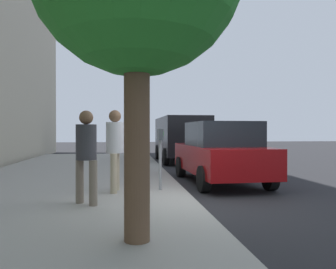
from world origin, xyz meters
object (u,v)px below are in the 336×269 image
object	(u,v)px
parking_meter	(160,146)
pedestrian_bystander	(86,149)
parked_sedan_near	(220,152)
pedestrian_at_meter	(115,143)
traffic_signal	(139,109)
parked_van_far	(181,136)

from	to	relation	value
parking_meter	pedestrian_bystander	bearing A→B (deg)	131.91
parked_sedan_near	pedestrian_at_meter	bearing A→B (deg)	122.16
pedestrian_at_meter	traffic_signal	distance (m)	8.75
pedestrian_bystander	parked_van_far	size ratio (longest dim) A/B	0.33
pedestrian_at_meter	parked_van_far	distance (m)	9.34
parked_van_far	traffic_signal	world-z (taller)	traffic_signal
parking_meter	traffic_signal	world-z (taller)	traffic_signal
parking_meter	pedestrian_at_meter	xyz separation A→B (m)	(-0.12, 1.03, 0.07)
pedestrian_bystander	parked_sedan_near	size ratio (longest dim) A/B	0.39
parking_meter	traffic_signal	bearing A→B (deg)	0.97
pedestrian_at_meter	parking_meter	bearing A→B (deg)	12.99
pedestrian_bystander	parked_sedan_near	world-z (taller)	pedestrian_bystander
traffic_signal	parking_meter	bearing A→B (deg)	-179.03
traffic_signal	parked_sedan_near	bearing A→B (deg)	-162.82
parking_meter	traffic_signal	distance (m)	8.60
parked_sedan_near	parked_van_far	size ratio (longest dim) A/B	0.86
parked_van_far	pedestrian_at_meter	bearing A→B (deg)	161.46
pedestrian_at_meter	parked_sedan_near	bearing A→B (deg)	38.78
pedestrian_bystander	pedestrian_at_meter	bearing A→B (deg)	22.34
pedestrian_at_meter	parked_sedan_near	distance (m)	3.53
pedestrian_bystander	traffic_signal	xyz separation A→B (m)	(9.85, -1.38, 1.40)
pedestrian_at_meter	pedestrian_bystander	size ratio (longest dim) A/B	1.05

